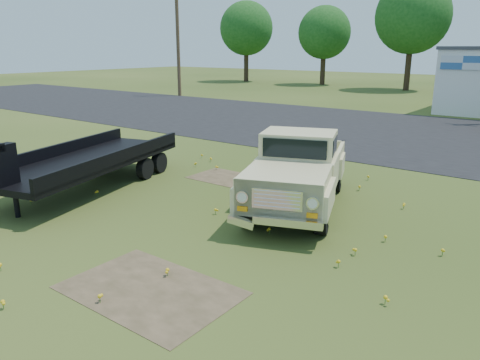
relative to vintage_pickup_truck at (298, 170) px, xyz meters
name	(u,v)px	position (x,y,z in m)	size (l,w,h in m)	color
ground	(200,222)	(-1.27, -2.41, -1.01)	(140.00, 140.00, 0.00)	#2F4415
asphalt_lot	(405,134)	(-1.27, 12.59, -1.01)	(90.00, 14.00, 0.02)	black
dirt_patch_a	(150,290)	(0.23, -5.41, -1.01)	(3.00, 2.00, 0.01)	#463C25
dirt_patch_b	(226,178)	(-3.27, 1.09, -1.01)	(2.20, 1.60, 0.01)	#463C25
utility_pole_west	(178,41)	(-23.27, 19.59, 3.59)	(1.60, 0.30, 9.00)	#43311F
treeline_a	(246,28)	(-29.27, 37.59, 5.29)	(6.40, 6.40, 9.52)	#332517
treeline_b	(324,33)	(-19.27, 38.59, 4.65)	(5.76, 5.76, 8.57)	#332517
treeline_c	(413,16)	(-9.27, 37.09, 5.92)	(7.04, 7.04, 10.47)	#332517
vintage_pickup_truck	(298,170)	(0.00, 0.00, 0.00)	(2.17, 5.58, 2.03)	#C9BB87
flatbed_trailer	(86,157)	(-5.86, -2.29, -0.05)	(2.36, 7.09, 1.93)	black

